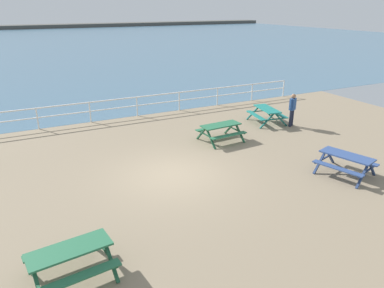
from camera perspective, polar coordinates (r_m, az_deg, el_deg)
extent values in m
cube|color=gray|center=(13.25, -3.02, -5.26)|extent=(30.00, 24.00, 0.20)
cube|color=#476B84|center=(64.10, -23.06, 14.27)|extent=(142.00, 90.00, 0.01)
cube|color=#4C4C47|center=(106.93, -25.11, 16.07)|extent=(142.00, 6.00, 1.80)
cube|color=white|center=(19.82, -12.23, 6.80)|extent=(23.00, 0.06, 0.06)
cube|color=white|center=(19.94, -12.13, 5.48)|extent=(23.00, 0.05, 0.05)
cylinder|color=white|center=(19.41, -23.09, 3.66)|extent=(0.07, 0.07, 1.05)
cylinder|color=white|center=(19.69, -15.71, 4.81)|extent=(0.07, 0.07, 1.05)
cylinder|color=white|center=(20.29, -8.62, 5.83)|extent=(0.07, 0.07, 1.05)
cylinder|color=white|center=(21.18, -2.02, 6.70)|extent=(0.07, 0.07, 1.05)
cylinder|color=white|center=(22.33, 3.99, 7.42)|extent=(0.07, 0.07, 1.05)
cylinder|color=white|center=(23.71, 9.38, 7.99)|extent=(0.07, 0.07, 1.05)
cylinder|color=white|center=(25.26, 14.16, 8.43)|extent=(0.07, 0.07, 1.05)
cube|color=#1E7A70|center=(19.18, 11.71, 5.44)|extent=(1.00, 1.89, 0.05)
cube|color=#1E7A70|center=(18.98, 9.98, 4.45)|extent=(0.57, 1.82, 0.04)
cube|color=#1E7A70|center=(19.55, 13.26, 4.70)|extent=(0.57, 1.82, 0.04)
cube|color=#165B54|center=(19.77, 9.62, 4.92)|extent=(0.79, 0.22, 0.79)
cube|color=#165B54|center=(20.11, 11.55, 5.06)|extent=(0.79, 0.22, 0.79)
cube|color=#165B54|center=(19.93, 10.60, 5.12)|extent=(1.49, 0.32, 0.04)
cube|color=#165B54|center=(18.45, 11.72, 3.60)|extent=(0.79, 0.22, 0.79)
cube|color=#165B54|center=(18.81, 13.74, 3.77)|extent=(0.79, 0.22, 0.79)
cube|color=#165B54|center=(18.61, 12.75, 3.82)|extent=(1.49, 0.32, 0.04)
cube|color=#286B47|center=(16.25, 4.56, 3.00)|extent=(1.84, 0.82, 0.05)
cube|color=#286B47|center=(16.83, 3.33, 2.59)|extent=(1.81, 0.38, 0.04)
cube|color=#286B47|center=(15.87, 5.80, 1.36)|extent=(1.81, 0.38, 0.04)
cube|color=#1E5035|center=(17.09, 5.96, 2.54)|extent=(0.13, 0.80, 0.79)
cube|color=#1E5035|center=(16.53, 7.49, 1.82)|extent=(0.13, 0.80, 0.79)
cube|color=#1E5035|center=(16.79, 6.72, 2.33)|extent=(0.16, 1.50, 0.04)
cube|color=#1E5035|center=(16.26, 1.51, 1.67)|extent=(0.13, 0.80, 0.79)
cube|color=#1E5035|center=(15.66, 2.95, 0.88)|extent=(0.13, 0.80, 0.79)
cube|color=#1E5035|center=(15.95, 2.22, 1.44)|extent=(0.16, 1.50, 0.04)
cube|color=#334C84|center=(14.04, 23.14, -1.67)|extent=(1.19, 1.93, 0.05)
cube|color=#334C84|center=(13.62, 21.87, -3.54)|extent=(0.77, 1.80, 0.04)
cube|color=#334C84|center=(14.69, 23.97, -2.09)|extent=(0.77, 1.80, 0.04)
cube|color=navy|center=(14.15, 19.45, -2.63)|extent=(0.78, 0.31, 0.79)
cube|color=navy|center=(14.78, 20.81, -1.80)|extent=(0.78, 0.31, 0.79)
cube|color=navy|center=(14.45, 20.17, -2.04)|extent=(1.45, 0.49, 0.04)
cube|color=navy|center=(13.60, 25.22, -4.45)|extent=(0.78, 0.31, 0.79)
cube|color=navy|center=(14.26, 26.37, -3.49)|extent=(0.78, 0.31, 0.79)
cube|color=navy|center=(13.91, 25.84, -3.79)|extent=(1.45, 0.49, 0.04)
cube|color=#286B47|center=(8.71, -18.71, -15.40)|extent=(1.87, 0.91, 0.05)
cube|color=#286B47|center=(9.38, -19.56, -14.87)|extent=(1.82, 0.47, 0.04)
cube|color=#286B47|center=(8.41, -17.24, -19.30)|extent=(1.82, 0.47, 0.04)
cube|color=#1E5035|center=(9.38, -14.37, -14.80)|extent=(0.17, 0.80, 0.79)
cube|color=#1E5035|center=(8.80, -12.63, -17.32)|extent=(0.17, 0.80, 0.79)
cube|color=#1E5035|center=(9.06, -13.56, -15.80)|extent=(0.24, 1.50, 0.04)
cube|color=#1E5035|center=(9.14, -24.00, -17.21)|extent=(0.17, 0.80, 0.79)
cube|color=#1E5035|center=(8.55, -22.99, -20.04)|extent=(0.17, 0.80, 0.79)
cube|color=#1E5035|center=(8.82, -23.56, -18.35)|extent=(0.24, 1.50, 0.04)
cylinder|color=#1E2338|center=(18.92, 15.21, 3.90)|extent=(0.14, 0.14, 0.85)
cylinder|color=#1E2338|center=(19.08, 15.43, 4.02)|extent=(0.14, 0.14, 0.85)
cube|color=#264C8C|center=(18.82, 15.53, 6.04)|extent=(0.40, 0.34, 0.58)
cylinder|color=#264C8C|center=(18.61, 15.26, 6.00)|extent=(0.09, 0.09, 0.52)
cylinder|color=#264C8C|center=(19.00, 15.81, 6.24)|extent=(0.09, 0.09, 0.52)
sphere|color=#9E7051|center=(18.72, 15.65, 7.23)|extent=(0.23, 0.23, 0.23)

